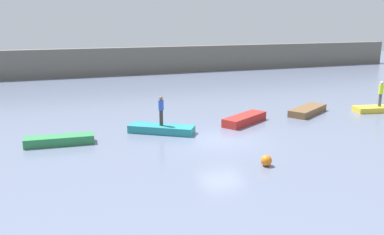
{
  "coord_description": "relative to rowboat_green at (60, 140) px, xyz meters",
  "views": [
    {
      "loc": [
        -9.02,
        -19.67,
        6.59
      ],
      "look_at": [
        -0.63,
        3.2,
        0.62
      ],
      "focal_mm": 37.36,
      "sensor_mm": 36.0,
      "label": 1
    }
  ],
  "objects": [
    {
      "name": "ground_plane",
      "position": [
        8.63,
        -2.25,
        -0.24
      ],
      "size": [
        120.0,
        120.0,
        0.0
      ],
      "primitive_type": "plane",
      "color": "slate"
    },
    {
      "name": "rowboat_yellow",
      "position": [
        22.48,
        0.32,
        -0.05
      ],
      "size": [
        3.82,
        1.95,
        0.39
      ],
      "primitive_type": "cube",
      "rotation": [
        0.0,
        0.0,
        -0.21
      ],
      "color": "gold",
      "rests_on": "ground_plane"
    },
    {
      "name": "person_hiviz_shirt",
      "position": [
        22.48,
        0.32,
        1.2
      ],
      "size": [
        0.32,
        0.32,
        1.86
      ],
      "color": "#4C4C56",
      "rests_on": "rowboat_yellow"
    },
    {
      "name": "rowboat_teal",
      "position": [
        5.82,
        0.32,
        -0.01
      ],
      "size": [
        3.89,
        3.13,
        0.46
      ],
      "primitive_type": "cube",
      "rotation": [
        0.0,
        0.0,
        -0.59
      ],
      "color": "teal",
      "rests_on": "ground_plane"
    },
    {
      "name": "embankment_wall",
      "position": [
        8.63,
        27.23,
        1.41
      ],
      "size": [
        80.0,
        1.2,
        3.3
      ],
      "primitive_type": "cube",
      "color": "#666056",
      "rests_on": "ground_plane"
    },
    {
      "name": "rowboat_green",
      "position": [
        0.0,
        0.0,
        0.0
      ],
      "size": [
        3.69,
        1.24,
        0.48
      ],
      "primitive_type": "cube",
      "rotation": [
        0.0,
        0.0,
        -0.08
      ],
      "color": "#2D7F47",
      "rests_on": "ground_plane"
    },
    {
      "name": "person_blue_shirt",
      "position": [
        5.82,
        0.32,
        1.21
      ],
      "size": [
        0.32,
        0.32,
        1.78
      ],
      "color": "#38332D",
      "rests_on": "rowboat_teal"
    },
    {
      "name": "rowboat_brown",
      "position": [
        17.09,
        1.52,
        -0.0
      ],
      "size": [
        3.97,
        3.08,
        0.48
      ],
      "primitive_type": "cube",
      "rotation": [
        0.0,
        0.0,
        0.54
      ],
      "color": "brown",
      "rests_on": "ground_plane"
    },
    {
      "name": "rowboat_red",
      "position": [
        11.56,
        0.65,
        0.03
      ],
      "size": [
        3.76,
        2.84,
        0.55
      ],
      "primitive_type": "cube",
      "rotation": [
        0.0,
        0.0,
        0.53
      ],
      "color": "red",
      "rests_on": "ground_plane"
    },
    {
      "name": "mooring_buoy",
      "position": [
        8.85,
        -6.73,
        0.02
      ],
      "size": [
        0.52,
        0.52,
        0.52
      ],
      "primitive_type": "sphere",
      "color": "orange",
      "rests_on": "ground_plane"
    }
  ]
}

